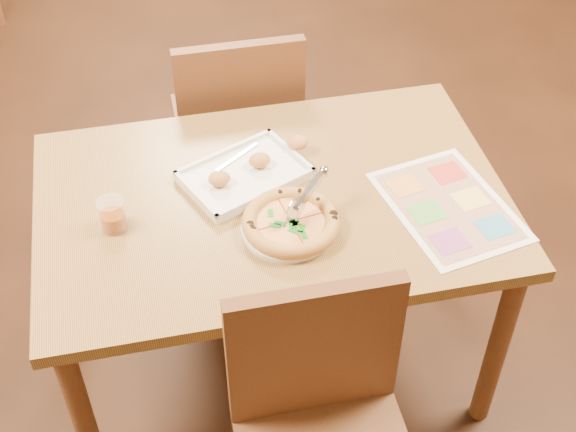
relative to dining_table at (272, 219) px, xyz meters
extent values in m
plane|color=black|center=(0.00, 0.00, -0.63)|extent=(7.00, 7.00, 0.00)
cube|color=olive|center=(0.00, 0.00, 0.07)|extent=(1.30, 0.85, 0.04)
cylinder|color=brown|center=(-0.59, -0.36, -0.29)|extent=(0.06, 0.06, 0.68)
cylinder|color=brown|center=(-0.59, 0.36, -0.29)|extent=(0.06, 0.06, 0.68)
cylinder|color=brown|center=(0.59, -0.36, -0.29)|extent=(0.06, 0.06, 0.68)
cylinder|color=brown|center=(0.59, 0.36, -0.29)|extent=(0.06, 0.06, 0.68)
cube|color=brown|center=(0.00, -0.51, 0.04)|extent=(0.42, 0.04, 0.45)
cube|color=brown|center=(0.00, 0.70, -0.18)|extent=(0.42, 0.42, 0.04)
cube|color=brown|center=(0.00, 0.51, 0.04)|extent=(0.42, 0.04, 0.45)
cylinder|color=silver|center=(0.02, -0.14, 0.09)|extent=(0.30, 0.30, 0.01)
cylinder|color=gold|center=(0.02, -0.14, 0.10)|extent=(0.25, 0.25, 0.01)
cylinder|color=#D6C074|center=(0.02, -0.14, 0.11)|extent=(0.21, 0.21, 0.01)
torus|color=gold|center=(0.02, -0.14, 0.11)|extent=(0.26, 0.26, 0.04)
cylinder|color=silver|center=(0.04, -0.13, 0.16)|extent=(0.07, 0.06, 0.09)
cube|color=silver|center=(0.09, -0.10, 0.18)|extent=(0.11, 0.09, 0.06)
cube|color=silver|center=(-0.06, 0.09, 0.09)|extent=(0.40, 0.35, 0.02)
cube|color=silver|center=(-0.06, 0.09, 0.11)|extent=(0.14, 0.11, 0.00)
ellipsoid|color=#D68E4C|center=(-0.14, 0.06, 0.13)|extent=(0.06, 0.05, 0.04)
ellipsoid|color=#D68E4C|center=(-0.01, 0.12, 0.13)|extent=(0.06, 0.05, 0.04)
ellipsoid|color=#D68E4C|center=(0.11, 0.17, 0.13)|extent=(0.06, 0.05, 0.04)
cylinder|color=#8F3D0B|center=(-0.43, -0.03, 0.11)|extent=(0.06, 0.06, 0.05)
cylinder|color=white|center=(-0.43, -0.03, 0.13)|extent=(0.07, 0.07, 0.09)
cube|color=white|center=(0.47, -0.14, 0.09)|extent=(0.37, 0.47, 0.00)
camera|label=1|loc=(-0.30, -1.62, 1.59)|focal=50.00mm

